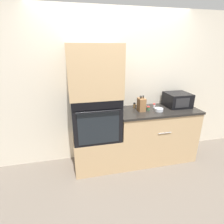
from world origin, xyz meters
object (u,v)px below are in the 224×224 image
object	(u,v)px
microwave	(177,100)
condiment_jar_far	(148,108)
knife_block	(141,105)
bowl	(159,110)
condiment_jar_mid	(154,106)
condiment_jar_near	(134,106)
wall_oven	(96,117)

from	to	relation	value
microwave	condiment_jar_far	distance (m)	0.59
condiment_jar_far	microwave	bearing A→B (deg)	7.61
knife_block	bowl	distance (m)	0.30
bowl	condiment_jar_mid	size ratio (longest dim) A/B	1.87
bowl	condiment_jar_near	size ratio (longest dim) A/B	1.47
microwave	condiment_jar_far	xyz separation A→B (m)	(-0.57, -0.08, -0.09)
wall_oven	microwave	world-z (taller)	wall_oven
condiment_jar_far	wall_oven	bearing A→B (deg)	-179.61
bowl	condiment_jar_mid	bearing A→B (deg)	90.23
condiment_jar_near	condiment_jar_far	distance (m)	0.24
knife_block	bowl	world-z (taller)	knife_block
microwave	knife_block	bearing A→B (deg)	-173.15
condiment_jar_near	knife_block	bearing A→B (deg)	-67.56
condiment_jar_near	wall_oven	bearing A→B (deg)	-167.66
wall_oven	condiment_jar_near	distance (m)	0.71
wall_oven	condiment_jar_far	xyz separation A→B (m)	(0.88, 0.01, 0.08)
bowl	condiment_jar_mid	xyz separation A→B (m)	(-0.00, 0.18, 0.01)
microwave	condiment_jar_near	distance (m)	0.77
condiment_jar_near	condiment_jar_far	xyz separation A→B (m)	(0.19, -0.14, -0.01)
microwave	bowl	size ratio (longest dim) A/B	2.88
microwave	bowl	world-z (taller)	microwave
wall_oven	bowl	world-z (taller)	wall_oven
knife_block	condiment_jar_mid	distance (m)	0.30
knife_block	condiment_jar_near	world-z (taller)	knife_block
microwave	condiment_jar_near	world-z (taller)	microwave
condiment_jar_far	condiment_jar_near	bearing A→B (deg)	142.86
condiment_jar_far	knife_block	bearing A→B (deg)	-176.63
microwave	bowl	distance (m)	0.47
knife_block	condiment_jar_mid	size ratio (longest dim) A/B	3.42
wall_oven	condiment_jar_far	size ratio (longest dim) A/B	11.01
condiment_jar_near	condiment_jar_mid	bearing A→B (deg)	-9.50
microwave	bowl	xyz separation A→B (m)	(-0.43, -0.17, -0.09)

